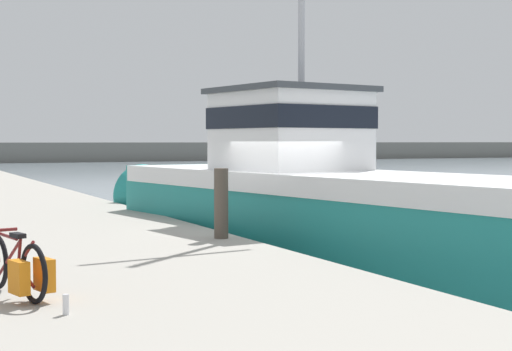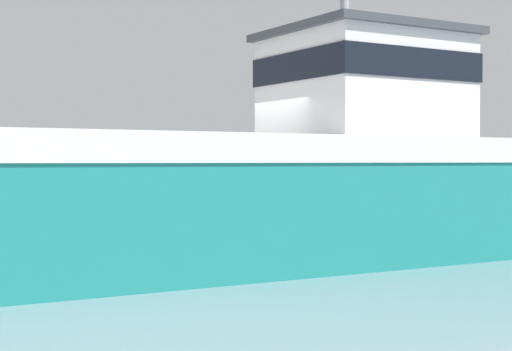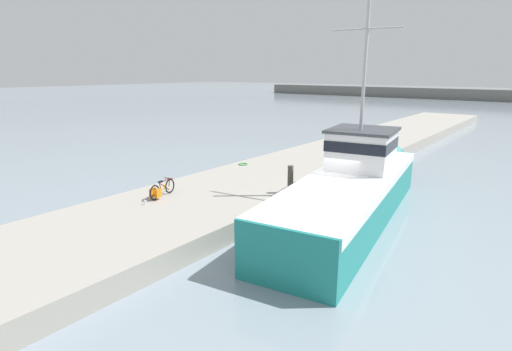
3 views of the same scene
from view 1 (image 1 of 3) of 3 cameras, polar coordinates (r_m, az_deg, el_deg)
name	(u,v)px [view 1 (image 1 of 3)]	position (r m, az deg, el deg)	size (l,w,h in m)	color
ground_plane	(282,269)	(15.44, 1.93, -6.82)	(320.00, 320.00, 0.00)	#84939E
dock_pier	(55,264)	(13.99, -14.41, -6.24)	(6.28, 80.00, 0.79)	#A39E93
far_shoreline	(204,151)	(102.61, -3.79, 1.76)	(180.00, 5.00, 2.35)	slate
fishing_boat_main	(316,201)	(15.88, 4.38, -1.85)	(5.15, 15.27, 8.95)	teal
bicycle_touring	(20,269)	(8.97, -16.78, -6.51)	(0.68, 1.66, 0.71)	black
mooring_post	(221,203)	(13.82, -2.55, -2.03)	(0.25, 0.25, 1.24)	#51473D
water_bottle_by_bike	(66,304)	(8.06, -13.66, -9.10)	(0.06, 0.06, 0.20)	silver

